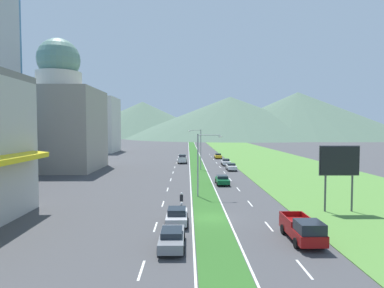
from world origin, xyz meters
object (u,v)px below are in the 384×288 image
at_px(street_lamp_mid, 199,147).
at_px(car_5, 231,167).
at_px(car_1, 177,216).
at_px(pickup_truck_0, 303,230).
at_px(street_lamp_near, 201,160).
at_px(pickup_truck_1, 182,159).
at_px(car_2, 226,162).
at_px(car_3, 172,238).
at_px(billboard_roadside, 340,164).
at_px(motorcycle_rider, 181,202).
at_px(car_0, 218,156).
at_px(car_4, 222,180).

relative_size(street_lamp_mid, car_5, 1.98).
xyz_separation_m(car_1, pickup_truck_0, (9.93, -4.88, 0.22)).
distance_m(street_lamp_near, pickup_truck_1, 40.14).
distance_m(car_2, car_3, 52.90).
relative_size(billboard_roadside, motorcycle_rider, 3.51).
relative_size(billboard_roadside, car_5, 1.63).
relative_size(car_3, motorcycle_rider, 2.32).
height_order(car_3, pickup_truck_1, pickup_truck_1).
bearing_deg(car_3, street_lamp_mid, -4.75).
height_order(billboard_roadside, pickup_truck_1, billboard_roadside).
relative_size(car_1, car_3, 0.94).
relative_size(street_lamp_near, car_2, 1.77).
bearing_deg(street_lamp_mid, pickup_truck_1, 105.63).
relative_size(car_3, pickup_truck_0, 0.86).
xyz_separation_m(car_1, car_2, (10.03, 46.02, 0.02)).
bearing_deg(motorcycle_rider, street_lamp_near, -21.68).
bearing_deg(street_lamp_mid, motorcycle_rider, -95.55).
relative_size(car_0, car_3, 0.89).
relative_size(car_0, car_1, 0.95).
height_order(street_lamp_mid, pickup_truck_0, street_lamp_mid).
bearing_deg(motorcycle_rider, street_lamp_mid, -5.55).
relative_size(car_2, pickup_truck_1, 0.85).
bearing_deg(car_3, pickup_truck_1, 0.17).
relative_size(billboard_roadside, pickup_truck_0, 1.30).
bearing_deg(pickup_truck_1, motorcycle_rider, -179.17).
height_order(street_lamp_mid, car_5, street_lamp_mid).
bearing_deg(pickup_truck_1, car_1, -179.62).
relative_size(street_lamp_mid, motorcycle_rider, 4.25).
distance_m(car_3, pickup_truck_1, 57.25).
bearing_deg(street_lamp_near, car_3, -99.41).
bearing_deg(pickup_truck_1, car_4, -167.66).
bearing_deg(motorcycle_rider, billboard_roadside, -95.49).
bearing_deg(motorcycle_rider, car_5, -17.26).
height_order(car_0, car_5, car_5).
relative_size(car_0, car_2, 0.90).
height_order(car_1, motorcycle_rider, motorcycle_rider).
distance_m(car_1, pickup_truck_1, 51.37).
relative_size(car_0, motorcycle_rider, 2.06).
bearing_deg(car_1, car_4, -17.47).
bearing_deg(car_4, car_0, 175.45).
xyz_separation_m(billboard_roadside, car_0, (-7.11, 58.63, -4.35)).
height_order(billboard_roadside, car_3, billboard_roadside).
bearing_deg(billboard_roadside, car_3, -150.14).
bearing_deg(car_5, pickup_truck_1, -144.07).
xyz_separation_m(car_2, car_3, (-10.21, -51.90, -0.03)).
bearing_deg(car_1, car_5, -15.27).
distance_m(street_lamp_near, pickup_truck_0, 18.31).
bearing_deg(street_lamp_near, car_4, 67.32).
relative_size(car_4, pickup_truck_0, 0.82).
relative_size(car_2, car_5, 1.07).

